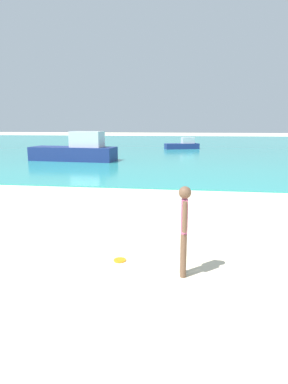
{
  "coord_description": "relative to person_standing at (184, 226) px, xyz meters",
  "views": [
    {
      "loc": [
        1.69,
        -1.69,
        2.65
      ],
      "look_at": [
        0.48,
        6.58,
        0.89
      ],
      "focal_mm": 30.2,
      "sensor_mm": 36.0,
      "label": 1
    }
  ],
  "objects": [
    {
      "name": "water",
      "position": [
        -1.6,
        37.61,
        -0.89
      ],
      "size": [
        160.0,
        60.0,
        0.06
      ],
      "primitive_type": "cube",
      "color": "teal",
      "rests_on": "ground"
    },
    {
      "name": "person_standing",
      "position": [
        0.0,
        0.0,
        0.0
      ],
      "size": [
        0.21,
        0.37,
        1.62
      ],
      "rotation": [
        0.0,
        0.0,
        4.78
      ],
      "color": "brown",
      "rests_on": "ground"
    },
    {
      "name": "frisbee",
      "position": [
        -1.25,
        0.44,
        -0.91
      ],
      "size": [
        0.24,
        0.24,
        0.03
      ],
      "primitive_type": "cylinder",
      "color": "orange",
      "rests_on": "ground"
    },
    {
      "name": "boat_near",
      "position": [
        -8.11,
        16.97,
        -0.14
      ],
      "size": [
        6.25,
        2.4,
        2.08
      ],
      "rotation": [
        0.0,
        0.0,
        3.07
      ],
      "color": "navy",
      "rests_on": "water"
    },
    {
      "name": "boat_far",
      "position": [
        -0.79,
        29.37,
        -0.44
      ],
      "size": [
        3.76,
        2.27,
        1.22
      ],
      "rotation": [
        0.0,
        0.0,
        3.48
      ],
      "color": "navy",
      "rests_on": "water"
    }
  ]
}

